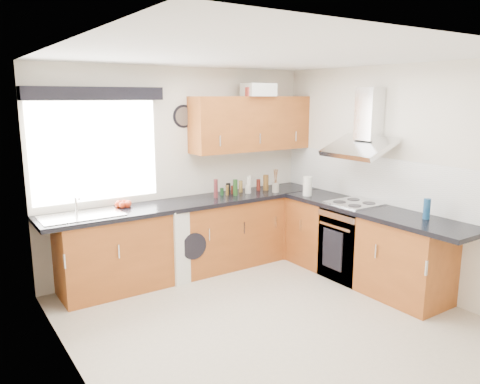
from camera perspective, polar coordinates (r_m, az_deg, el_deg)
ground_plane at (r=4.79m, az=3.30°, el=-15.08°), size 3.60×3.60×0.00m
ceiling at (r=4.30m, az=3.70°, el=16.24°), size 3.60×3.60×0.02m
wall_back at (r=5.89m, az=-7.21°, el=2.70°), size 3.60×0.02×2.50m
wall_front at (r=3.19m, az=23.62°, el=-5.81°), size 3.60×0.02×2.50m
wall_left at (r=3.61m, az=-19.93°, el=-3.57°), size 0.02×3.60×2.50m
wall_right at (r=5.64m, az=18.21°, el=1.82°), size 0.02×3.60×2.50m
window at (r=5.45m, az=-17.17°, el=4.76°), size 1.40×0.02×1.10m
window_blind at (r=5.33m, az=-17.29°, el=11.40°), size 1.50×0.18×0.14m
splashback at (r=5.83m, az=15.79°, el=1.57°), size 0.01×3.00×0.54m
base_cab_back at (r=5.77m, az=-6.58°, el=-5.82°), size 3.00×0.58×0.86m
base_cab_corner at (r=6.62m, az=5.86°, el=-3.53°), size 0.60×0.60×0.86m
base_cab_right at (r=5.70m, az=14.68°, el=-6.36°), size 0.58×2.10×0.86m
worktop_back at (r=5.69m, az=-5.75°, el=-1.31°), size 3.60×0.62×0.05m
worktop_right at (r=5.48m, az=16.03°, el=-2.22°), size 0.62×2.42×0.05m
sink at (r=5.20m, az=-18.78°, el=-2.37°), size 0.84×0.46×0.10m
oven at (r=5.79m, az=13.50°, el=-6.08°), size 0.56×0.58×0.85m
hob_plate at (r=5.66m, az=13.74°, el=-1.32°), size 0.52×0.52×0.01m
extractor_hood at (r=5.61m, az=14.85°, el=7.33°), size 0.52×0.78×0.66m
upper_cabinets at (r=6.17m, az=1.40°, el=8.33°), size 1.70×0.35×0.70m
washing_machine at (r=5.76m, az=-7.07°, el=-5.80°), size 0.68×0.67×0.88m
wall_clock at (r=5.83m, az=-6.84°, el=9.14°), size 0.28×0.04×0.28m
casserole at (r=6.09m, az=2.27°, el=12.34°), size 0.39×0.29×0.16m
storage_box at (r=6.05m, az=1.68°, el=12.11°), size 0.28×0.25×0.11m
utensil_pot at (r=6.17m, az=4.35°, el=0.55°), size 0.11×0.11×0.13m
kitchen_roll at (r=5.99m, az=8.23°, el=0.71°), size 0.12×0.12×0.25m
tomato_cluster at (r=5.49m, az=-14.06°, el=-1.41°), size 0.20×0.20×0.08m
jar_0 at (r=6.10m, az=-1.44°, el=0.48°), size 0.06×0.06×0.13m
jar_1 at (r=6.09m, az=1.09°, el=0.91°), size 0.06×0.06×0.23m
jar_2 at (r=6.29m, az=3.17°, el=1.15°), size 0.07×0.07×0.21m
jar_3 at (r=6.08m, az=0.97°, el=0.38°), size 0.07×0.07×0.12m
jar_4 at (r=5.94m, az=-0.58°, el=0.55°), size 0.06×0.06×0.21m
jar_5 at (r=6.04m, az=-0.93°, el=0.26°), size 0.04×0.04×0.11m
jar_6 at (r=6.28m, az=2.25°, el=0.88°), size 0.05×0.05×0.15m
jar_7 at (r=5.97m, az=-2.23°, el=0.04°), size 0.05×0.05×0.09m
jar_8 at (r=6.31m, az=3.13°, el=0.92°), size 0.04×0.04×0.15m
jar_9 at (r=5.96m, az=-1.58°, el=0.22°), size 0.04×0.04×0.13m
jar_10 at (r=5.81m, az=-2.97°, el=0.43°), size 0.05×0.05×0.23m
jar_11 at (r=6.15m, az=0.09°, el=0.68°), size 0.05×0.05×0.15m
bottle_0 at (r=5.17m, az=21.81°, el=-1.92°), size 0.07×0.07×0.21m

